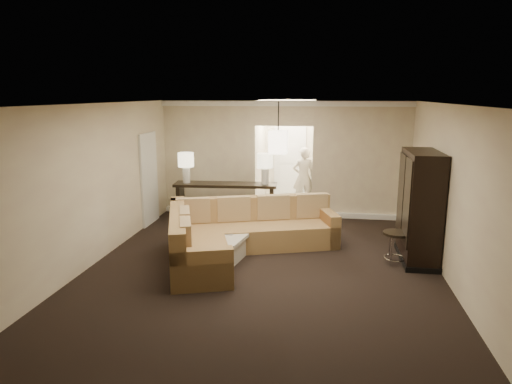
% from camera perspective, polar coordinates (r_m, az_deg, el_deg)
% --- Properties ---
extents(ground, '(8.00, 8.00, 0.00)m').
position_cam_1_polar(ground, '(7.64, 0.48, -10.61)').
color(ground, black).
rests_on(ground, ground).
extents(wall_back, '(6.00, 0.04, 2.80)m').
position_cam_1_polar(wall_back, '(11.13, 3.46, 4.11)').
color(wall_back, beige).
rests_on(wall_back, ground).
extents(wall_front, '(6.00, 0.04, 2.80)m').
position_cam_1_polar(wall_front, '(3.51, -9.22, -14.46)').
color(wall_front, beige).
rests_on(wall_front, ground).
extents(wall_left, '(0.04, 8.00, 2.80)m').
position_cam_1_polar(wall_left, '(8.19, -20.75, 0.40)').
color(wall_left, beige).
rests_on(wall_left, ground).
extents(wall_right, '(0.04, 8.00, 2.80)m').
position_cam_1_polar(wall_right, '(7.42, 24.10, -1.04)').
color(wall_right, beige).
rests_on(wall_right, ground).
extents(ceiling, '(6.00, 8.00, 0.02)m').
position_cam_1_polar(ceiling, '(7.05, 0.52, 10.88)').
color(ceiling, white).
rests_on(ceiling, wall_back).
extents(crown_molding, '(6.00, 0.10, 0.12)m').
position_cam_1_polar(crown_molding, '(10.97, 3.52, 10.97)').
color(crown_molding, white).
rests_on(crown_molding, wall_back).
extents(baseboard, '(6.00, 0.10, 0.12)m').
position_cam_1_polar(baseboard, '(11.35, 3.35, -2.64)').
color(baseboard, white).
rests_on(baseboard, ground).
extents(side_door, '(0.05, 0.90, 2.10)m').
position_cam_1_polar(side_door, '(10.72, -13.20, 1.60)').
color(side_door, silver).
rests_on(side_door, ground).
extents(foyer, '(1.44, 2.02, 2.80)m').
position_cam_1_polar(foyer, '(12.47, 4.03, 4.52)').
color(foyer, silver).
rests_on(foyer, ground).
extents(sectional_sofa, '(3.38, 3.34, 0.96)m').
position_cam_1_polar(sectional_sofa, '(8.59, -2.35, -5.29)').
color(sectional_sofa, brown).
rests_on(sectional_sofa, ground).
extents(coffee_table, '(1.25, 1.25, 0.45)m').
position_cam_1_polar(coffee_table, '(8.54, -4.76, -6.57)').
color(coffee_table, beige).
rests_on(coffee_table, ground).
extents(console_table, '(2.41, 0.70, 0.92)m').
position_cam_1_polar(console_table, '(10.70, -3.80, -0.86)').
color(console_table, black).
rests_on(console_table, ground).
extents(armoire, '(0.59, 1.38, 1.98)m').
position_cam_1_polar(armoire, '(8.64, 19.73, -2.00)').
color(armoire, black).
rests_on(armoire, ground).
extents(drink_table, '(0.47, 0.47, 0.58)m').
position_cam_1_polar(drink_table, '(8.45, 17.09, -5.89)').
color(drink_table, black).
rests_on(drink_table, ground).
extents(table_lamp_left, '(0.37, 0.37, 0.70)m').
position_cam_1_polar(table_lamp_left, '(10.72, -8.74, 3.63)').
color(table_lamp_left, silver).
rests_on(table_lamp_left, console_table).
extents(table_lamp_right, '(0.37, 0.37, 0.70)m').
position_cam_1_polar(table_lamp_right, '(10.44, 1.15, 3.54)').
color(table_lamp_right, silver).
rests_on(table_lamp_right, console_table).
extents(pendant_light, '(0.38, 0.38, 1.09)m').
position_cam_1_polar(pendant_light, '(9.78, 2.79, 6.26)').
color(pendant_light, black).
rests_on(pendant_light, ceiling).
extents(person, '(0.72, 0.56, 1.77)m').
position_cam_1_polar(person, '(12.08, 5.96, 2.23)').
color(person, beige).
rests_on(person, ground).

